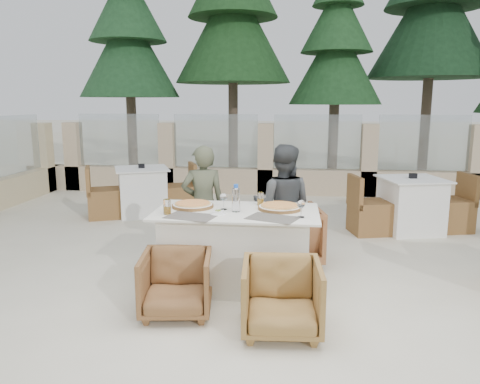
# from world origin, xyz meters

# --- Properties ---
(ground) EXTENTS (80.00, 80.00, 0.00)m
(ground) POSITION_xyz_m (0.00, 0.00, 0.00)
(ground) COLOR beige
(ground) RESTS_ON ground
(sand_patch) EXTENTS (30.00, 16.00, 0.01)m
(sand_patch) POSITION_xyz_m (0.00, 14.00, 0.01)
(sand_patch) COLOR beige
(sand_patch) RESTS_ON ground
(perimeter_wall_far) EXTENTS (10.00, 0.34, 1.60)m
(perimeter_wall_far) POSITION_xyz_m (0.00, 4.80, 0.80)
(perimeter_wall_far) COLOR beige
(perimeter_wall_far) RESTS_ON ground
(pine_far_left) EXTENTS (2.42, 2.42, 5.50)m
(pine_far_left) POSITION_xyz_m (-3.50, 7.00, 2.75)
(pine_far_left) COLOR #204C27
(pine_far_left) RESTS_ON ground
(pine_mid_left) EXTENTS (2.86, 2.86, 6.50)m
(pine_mid_left) POSITION_xyz_m (-1.00, 7.50, 3.25)
(pine_mid_left) COLOR #1E471E
(pine_mid_left) RESTS_ON ground
(pine_centre) EXTENTS (2.20, 2.20, 5.00)m
(pine_centre) POSITION_xyz_m (1.50, 7.20, 2.50)
(pine_centre) COLOR #214D24
(pine_centre) RESTS_ON ground
(pine_mid_right) EXTENTS (2.99, 2.99, 6.80)m
(pine_mid_right) POSITION_xyz_m (3.80, 7.80, 3.40)
(pine_mid_right) COLOR #17381D
(pine_mid_right) RESTS_ON ground
(dining_table) EXTENTS (1.60, 0.90, 0.77)m
(dining_table) POSITION_xyz_m (0.01, -0.02, 0.39)
(dining_table) COLOR silver
(dining_table) RESTS_ON ground
(placemat_near_left) EXTENTS (0.51, 0.40, 0.00)m
(placemat_near_left) POSITION_xyz_m (-0.38, -0.30, 0.77)
(placemat_near_left) COLOR #625B54
(placemat_near_left) RESTS_ON dining_table
(placemat_near_right) EXTENTS (0.53, 0.44, 0.00)m
(placemat_near_right) POSITION_xyz_m (0.37, -0.27, 0.77)
(placemat_near_right) COLOR #5C574F
(placemat_near_right) RESTS_ON dining_table
(pizza_left) EXTENTS (0.44, 0.44, 0.05)m
(pizza_left) POSITION_xyz_m (-0.45, 0.09, 0.80)
(pizza_left) COLOR #DF591E
(pizza_left) RESTS_ON dining_table
(pizza_right) EXTENTS (0.56, 0.56, 0.06)m
(pizza_right) POSITION_xyz_m (0.43, 0.10, 0.80)
(pizza_right) COLOR #CD5A1C
(pizza_right) RESTS_ON dining_table
(water_bottle) EXTENTS (0.09, 0.09, 0.27)m
(water_bottle) POSITION_xyz_m (0.01, -0.05, 0.90)
(water_bottle) COLOR #AED1E5
(water_bottle) RESTS_ON dining_table
(wine_glass_centre) EXTENTS (0.09, 0.09, 0.18)m
(wine_glass_centre) POSITION_xyz_m (-0.12, 0.02, 0.86)
(wine_glass_centre) COLOR white
(wine_glass_centre) RESTS_ON dining_table
(wine_glass_corner) EXTENTS (0.09, 0.09, 0.18)m
(wine_glass_corner) POSITION_xyz_m (0.63, -0.21, 0.86)
(wine_glass_corner) COLOR white
(wine_glass_corner) RESTS_ON dining_table
(beer_glass_left) EXTENTS (0.09, 0.09, 0.14)m
(beer_glass_left) POSITION_xyz_m (-0.63, -0.23, 0.84)
(beer_glass_left) COLOR orange
(beer_glass_left) RESTS_ON dining_table
(beer_glass_right) EXTENTS (0.07, 0.07, 0.13)m
(beer_glass_right) POSITION_xyz_m (0.22, 0.27, 0.84)
(beer_glass_right) COLOR gold
(beer_glass_right) RESTS_ON dining_table
(olive_dish) EXTENTS (0.14, 0.14, 0.04)m
(olive_dish) POSITION_xyz_m (-0.15, -0.18, 0.79)
(olive_dish) COLOR white
(olive_dish) RESTS_ON dining_table
(armchair_far_left) EXTENTS (0.66, 0.67, 0.55)m
(armchair_far_left) POSITION_xyz_m (-0.38, 0.67, 0.27)
(armchair_far_left) COLOR brown
(armchair_far_left) RESTS_ON ground
(armchair_far_right) EXTENTS (0.85, 0.87, 0.67)m
(armchair_far_right) POSITION_xyz_m (0.50, 0.72, 0.34)
(armchair_far_right) COLOR #915934
(armchair_far_right) RESTS_ON ground
(armchair_near_left) EXTENTS (0.67, 0.68, 0.55)m
(armchair_near_left) POSITION_xyz_m (-0.43, -0.71, 0.28)
(armchair_near_left) COLOR brown
(armchair_near_left) RESTS_ON ground
(armchair_near_right) EXTENTS (0.66, 0.68, 0.58)m
(armchair_near_right) POSITION_xyz_m (0.48, -0.94, 0.29)
(armchair_near_right) COLOR olive
(armchair_near_right) RESTS_ON ground
(diner_left) EXTENTS (0.56, 0.45, 1.35)m
(diner_left) POSITION_xyz_m (-0.45, 0.65, 0.67)
(diner_left) COLOR #4C513B
(diner_left) RESTS_ON ground
(diner_right) EXTENTS (0.72, 0.59, 1.37)m
(diner_right) POSITION_xyz_m (0.44, 0.58, 0.69)
(diner_right) COLOR #3D4043
(diner_right) RESTS_ON ground
(bg_table_a) EXTENTS (1.83, 1.39, 0.77)m
(bg_table_a) POSITION_xyz_m (-1.87, 2.77, 0.39)
(bg_table_a) COLOR white
(bg_table_a) RESTS_ON ground
(bg_table_b) EXTENTS (1.79, 1.18, 0.77)m
(bg_table_b) POSITION_xyz_m (2.21, 2.22, 0.39)
(bg_table_b) COLOR white
(bg_table_b) RESTS_ON ground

